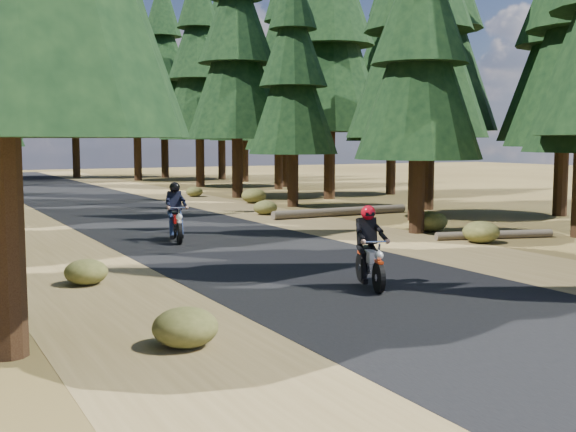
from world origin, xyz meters
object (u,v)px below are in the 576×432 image
object	(u,v)px
rider_follow	(176,222)
log_far	(495,235)
rider_lead	(370,261)
log_near	(341,212)

from	to	relation	value
rider_follow	log_far	bearing A→B (deg)	166.83
rider_lead	rider_follow	xyz separation A→B (m)	(-1.15, 7.79, 0.03)
log_near	rider_lead	size ratio (longest dim) A/B	3.16
rider_follow	rider_lead	bearing A→B (deg)	109.70
log_near	rider_follow	xyz separation A→B (m)	(-7.79, -3.69, 0.40)
log_far	rider_follow	size ratio (longest dim) A/B	1.87
rider_lead	rider_follow	bearing A→B (deg)	-63.55
log_far	rider_follow	xyz separation A→B (m)	(-8.27, 3.76, 0.44)
rider_lead	log_far	bearing A→B (deg)	-132.48
log_near	rider_lead	distance (m)	13.27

